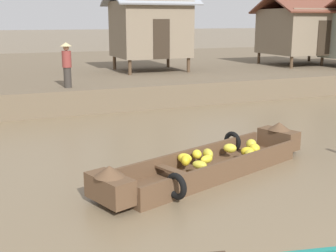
# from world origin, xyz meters

# --- Properties ---
(ground_plane) EXTENTS (300.00, 300.00, 0.00)m
(ground_plane) POSITION_xyz_m (0.00, 10.00, 0.00)
(ground_plane) COLOR #726047
(riverbank_strip) EXTENTS (160.00, 20.00, 0.90)m
(riverbank_strip) POSITION_xyz_m (0.00, 23.24, 0.45)
(riverbank_strip) COLOR brown
(riverbank_strip) RESTS_ON ground
(banana_boat) EXTENTS (5.75, 2.89, 0.79)m
(banana_boat) POSITION_xyz_m (0.51, 5.86, 0.26)
(banana_boat) COLOR brown
(banana_boat) RESTS_ON ground
(fishing_skiff_distant) EXTENTS (2.04, 4.90, 0.86)m
(fishing_skiff_distant) POSITION_xyz_m (6.50, 16.04, 0.30)
(fishing_skiff_distant) COLOR brown
(fishing_skiff_distant) RESTS_ON ground
(stilt_house_mid_left) EXTENTS (4.04, 3.45, 4.11)m
(stilt_house_mid_left) POSITION_xyz_m (3.67, 18.29, 2.98)
(stilt_house_mid_left) COLOR #4C3826
(stilt_house_mid_left) RESTS_ON riverbank_strip
(stilt_house_mid_right) EXTENTS (4.69, 3.88, 3.88)m
(stilt_house_mid_right) POSITION_xyz_m (12.59, 18.03, 2.80)
(stilt_house_mid_right) COLOR #4C3826
(stilt_house_mid_right) RESTS_ON riverbank_strip
(vendor_person) EXTENTS (0.44, 0.44, 1.66)m
(vendor_person) POSITION_xyz_m (-1.11, 14.16, 1.83)
(vendor_person) COLOR #332D28
(vendor_person) RESTS_ON riverbank_strip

